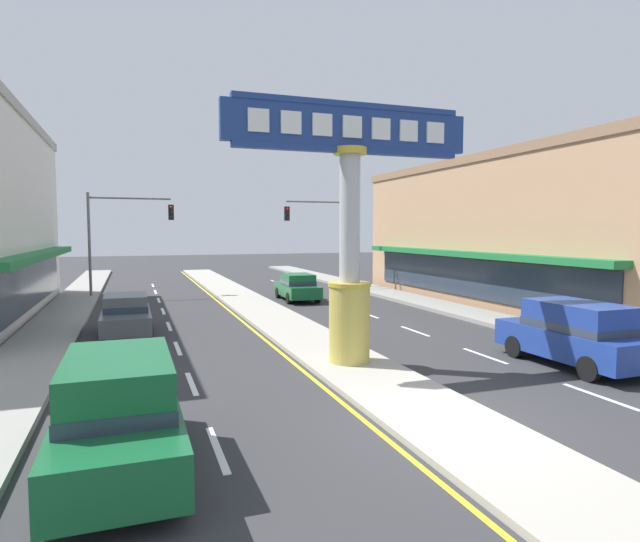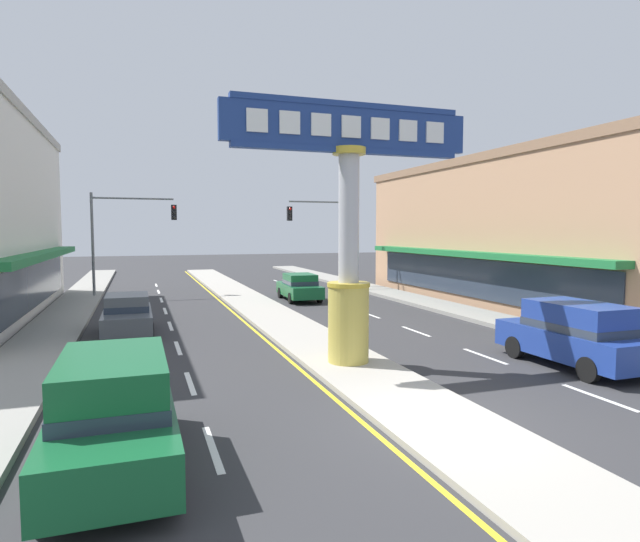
% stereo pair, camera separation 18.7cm
% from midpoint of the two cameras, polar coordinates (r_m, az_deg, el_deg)
% --- Properties ---
extents(ground_plane, '(160.00, 160.00, 0.00)m').
position_cam_midpoint_polar(ground_plane, '(11.53, 12.84, -15.93)').
color(ground_plane, '#303033').
extents(median_strip, '(2.53, 52.00, 0.14)m').
position_cam_midpoint_polar(median_strip, '(28.00, -7.35, -3.70)').
color(median_strip, '#A39E93').
rests_on(median_strip, ground).
extents(sidewalk_left, '(2.23, 60.00, 0.18)m').
position_cam_midpoint_polar(sidewalk_left, '(25.59, -26.46, -4.84)').
color(sidewalk_left, gray).
rests_on(sidewalk_left, ground).
extents(sidewalk_right, '(2.23, 60.00, 0.18)m').
position_cam_midpoint_polar(sidewalk_right, '(29.41, 10.90, -3.32)').
color(sidewalk_right, gray).
rests_on(sidewalk_right, ground).
extents(lane_markings, '(9.27, 52.00, 0.01)m').
position_cam_midpoint_polar(lane_markings, '(26.70, -6.73, -4.23)').
color(lane_markings, silver).
rests_on(lane_markings, ground).
extents(district_sign, '(7.40, 1.25, 7.47)m').
position_cam_midpoint_polar(district_sign, '(15.32, 2.87, 4.39)').
color(district_sign, gold).
rests_on(district_sign, median_strip).
extents(storefront_right, '(9.26, 23.72, 7.95)m').
position_cam_midpoint_polar(storefront_right, '(31.61, 21.55, 4.05)').
color(storefront_right, tan).
rests_on(storefront_right, ground).
extents(traffic_light_left_side, '(4.86, 0.46, 6.20)m').
position_cam_midpoint_polar(traffic_light_left_side, '(33.53, -20.77, 4.54)').
color(traffic_light_left_side, slate).
rests_on(traffic_light_left_side, ground).
extents(traffic_light_right_side, '(4.86, 0.46, 6.20)m').
position_cam_midpoint_polar(traffic_light_right_side, '(35.71, 0.64, 4.79)').
color(traffic_light_right_side, slate).
rests_on(traffic_light_right_side, ground).
extents(suv_near_right_lane, '(1.98, 4.60, 1.90)m').
position_cam_midpoint_polar(suv_near_right_lane, '(9.66, -21.38, -13.99)').
color(suv_near_right_lane, '#14562D').
rests_on(suv_near_right_lane, ground).
extents(sedan_far_right_lane, '(1.85, 4.30, 1.53)m').
position_cam_midpoint_polar(sedan_far_right_lane, '(21.65, -20.39, -4.39)').
color(sedan_far_right_lane, '#4C5156').
rests_on(sedan_far_right_lane, ground).
extents(suv_near_left_lane, '(2.00, 4.62, 1.90)m').
position_cam_midpoint_polar(suv_near_left_lane, '(17.23, 25.47, -6.07)').
color(suv_near_left_lane, navy).
rests_on(suv_near_left_lane, ground).
extents(sedan_mid_left_lane, '(1.97, 4.37, 1.53)m').
position_cam_midpoint_polar(sedan_mid_left_lane, '(30.23, -2.63, -1.70)').
color(sedan_mid_left_lane, '#14562D').
rests_on(sedan_mid_left_lane, ground).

